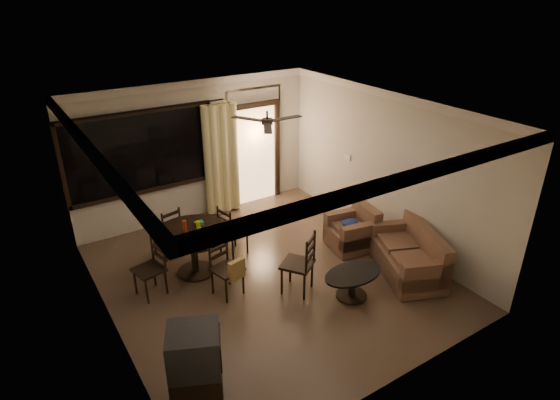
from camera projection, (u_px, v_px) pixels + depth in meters
ground at (269, 276)px, 7.81m from camera, size 5.50×5.50×0.00m
room_shell at (245, 138)px, 8.66m from camera, size 5.50×6.70×5.50m
dining_table at (193, 240)px, 7.66m from camera, size 1.25×1.25×1.00m
dining_chair_west at (151, 278)px, 7.26m from camera, size 0.50×0.50×0.95m
dining_chair_east at (233, 240)px, 8.34m from camera, size 0.50×0.50×0.95m
dining_chair_south at (228, 277)px, 7.25m from camera, size 0.50×0.55×0.95m
dining_chair_north at (168, 241)px, 8.30m from camera, size 0.50×0.50×0.95m
tv_cabinet at (196, 369)px, 5.21m from camera, size 0.73×0.70×1.09m
sofa at (411, 257)px, 7.76m from camera, size 1.31×1.68×0.80m
armchair at (354, 231)px, 8.55m from camera, size 0.90×0.90×0.77m
coffee_table at (353, 281)px, 7.19m from camera, size 0.99×0.59×0.43m
side_chair at (298, 274)px, 7.32m from camera, size 0.64×0.64×1.04m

